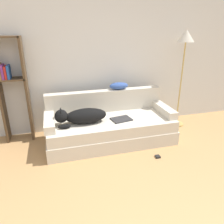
# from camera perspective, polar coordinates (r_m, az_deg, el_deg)

# --- Properties ---
(wall_back) EXTENTS (7.96, 0.06, 2.70)m
(wall_back) POSITION_cam_1_polar(r_m,az_deg,el_deg) (3.81, -6.95, 15.14)
(wall_back) COLOR silver
(wall_back) RESTS_ON ground_plane
(couch) EXTENTS (2.01, 0.86, 0.40)m
(couch) POSITION_cam_1_polar(r_m,az_deg,el_deg) (3.55, -0.41, -4.73)
(couch) COLOR beige
(couch) RESTS_ON ground_plane
(couch_backrest) EXTENTS (1.97, 0.15, 0.37)m
(couch_backrest) POSITION_cam_1_polar(r_m,az_deg,el_deg) (3.73, -1.88, 2.96)
(couch_backrest) COLOR beige
(couch_backrest) RESTS_ON couch
(couch_arm_left) EXTENTS (0.15, 0.67, 0.12)m
(couch_arm_left) POSITION_cam_1_polar(r_m,az_deg,el_deg) (3.34, -16.04, -2.45)
(couch_arm_left) COLOR beige
(couch_arm_left) RESTS_ON couch
(couch_arm_right) EXTENTS (0.15, 0.67, 0.12)m
(couch_arm_right) POSITION_cam_1_polar(r_m,az_deg,el_deg) (3.77, 13.39, 0.64)
(couch_arm_right) COLOR beige
(couch_arm_right) RESTS_ON couch
(dog) EXTENTS (0.77, 0.30, 0.26)m
(dog) POSITION_cam_1_polar(r_m,az_deg,el_deg) (3.29, -7.98, -1.03)
(dog) COLOR black
(dog) RESTS_ON couch
(laptop) EXTENTS (0.34, 0.28, 0.02)m
(laptop) POSITION_cam_1_polar(r_m,az_deg,el_deg) (3.43, 2.46, -1.89)
(laptop) COLOR #2D2D30
(laptop) RESTS_ON couch
(throw_pillow) EXTENTS (0.32, 0.16, 0.12)m
(throw_pillow) POSITION_cam_1_polar(r_m,az_deg,el_deg) (3.73, 1.79, 6.84)
(throw_pillow) COLOR #335199
(throw_pillow) RESTS_ON couch_backrest
(bookshelf) EXTENTS (0.42, 0.26, 1.64)m
(bookshelf) POSITION_cam_1_polar(r_m,az_deg,el_deg) (3.71, -24.68, 6.46)
(bookshelf) COLOR #4C3823
(bookshelf) RESTS_ON ground_plane
(floor_lamp) EXTENTS (0.27, 0.27, 1.71)m
(floor_lamp) POSITION_cam_1_polar(r_m,az_deg,el_deg) (4.04, 18.50, 15.38)
(floor_lamp) COLOR tan
(floor_lamp) RESTS_ON ground_plane
(power_adapter) EXTENTS (0.07, 0.07, 0.03)m
(power_adapter) POSITION_cam_1_polar(r_m,az_deg,el_deg) (3.28, 11.84, -11.33)
(power_adapter) COLOR black
(power_adapter) RESTS_ON ground_plane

